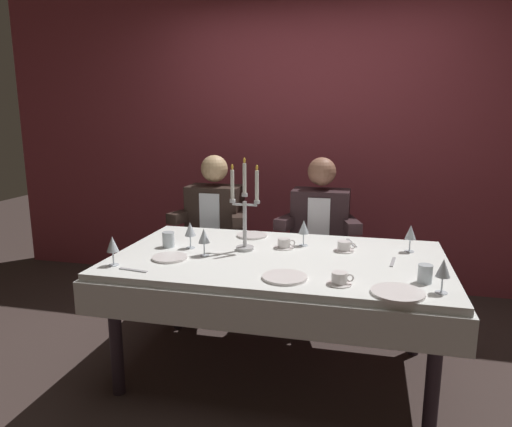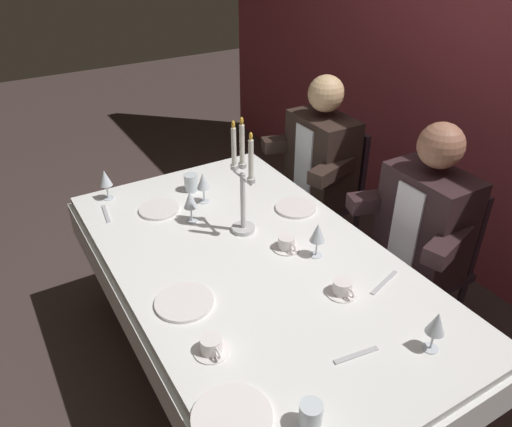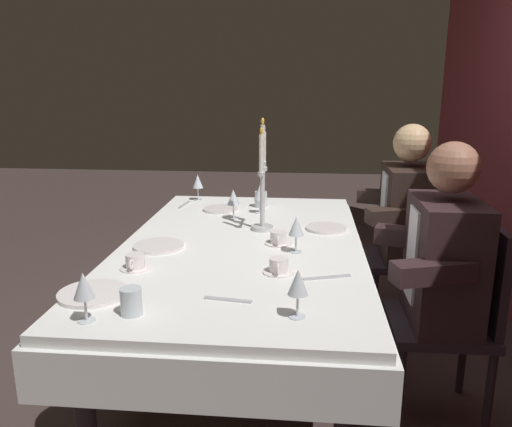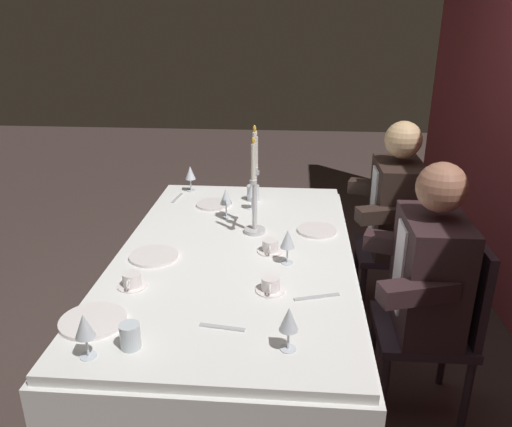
{
  "view_description": "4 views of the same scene",
  "coord_description": "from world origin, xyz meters",
  "px_view_note": "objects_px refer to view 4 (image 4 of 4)",
  "views": [
    {
      "loc": [
        0.48,
        -2.57,
        1.55
      ],
      "look_at": [
        -0.16,
        0.09,
        0.97
      ],
      "focal_mm": 32.8,
      "sensor_mm": 36.0,
      "label": 1
    },
    {
      "loc": [
        1.49,
        -0.87,
        2.05
      ],
      "look_at": [
        -0.07,
        0.05,
        0.92
      ],
      "focal_mm": 35.12,
      "sensor_mm": 36.0,
      "label": 2
    },
    {
      "loc": [
        2.26,
        0.28,
        1.48
      ],
      "look_at": [
        -0.03,
        0.06,
        0.87
      ],
      "focal_mm": 35.98,
      "sensor_mm": 36.0,
      "label": 3
    },
    {
      "loc": [
        2.19,
        0.27,
        1.81
      ],
      "look_at": [
        -0.15,
        0.09,
        0.88
      ],
      "focal_mm": 35.8,
      "sensor_mm": 36.0,
      "label": 4
    }
  ],
  "objects_px": {
    "dinner_plate_2": "(317,230)",
    "coffee_cup_0": "(271,285)",
    "seated_diner_0": "(397,206)",
    "seated_diner_1": "(431,273)",
    "dinner_plate_0": "(213,204)",
    "candelabra": "(255,191)",
    "wine_glass_3": "(288,240)",
    "coffee_cup_2": "(270,247)",
    "water_tumbler_0": "(253,193)",
    "water_tumbler_1": "(130,336)",
    "dining_table": "(235,272)",
    "wine_glass_4": "(289,320)",
    "coffee_cup_1": "(132,281)",
    "wine_glass_0": "(84,327)",
    "dinner_plate_3": "(154,256)",
    "wine_glass_1": "(226,197)",
    "dinner_plate_1": "(93,321)",
    "wine_glass_2": "(190,174)",
    "wine_glass_5": "(252,190)"
  },
  "relations": [
    {
      "from": "dinner_plate_2",
      "to": "coffee_cup_0",
      "type": "height_order",
      "value": "coffee_cup_0"
    },
    {
      "from": "seated_diner_0",
      "to": "seated_diner_1",
      "type": "bearing_deg",
      "value": 0.0
    },
    {
      "from": "dinner_plate_0",
      "to": "candelabra",
      "type": "bearing_deg",
      "value": 36.54
    },
    {
      "from": "dinner_plate_2",
      "to": "dinner_plate_0",
      "type": "bearing_deg",
      "value": -119.33
    },
    {
      "from": "seated_diner_0",
      "to": "wine_glass_3",
      "type": "bearing_deg",
      "value": -38.66
    },
    {
      "from": "coffee_cup_2",
      "to": "seated_diner_0",
      "type": "height_order",
      "value": "seated_diner_0"
    },
    {
      "from": "dinner_plate_0",
      "to": "coffee_cup_0",
      "type": "relative_size",
      "value": 1.52
    },
    {
      "from": "water_tumbler_0",
      "to": "water_tumbler_1",
      "type": "distance_m",
      "value": 1.51
    },
    {
      "from": "dining_table",
      "to": "water_tumbler_1",
      "type": "xyz_separation_m",
      "value": [
        0.78,
        -0.26,
        0.16
      ]
    },
    {
      "from": "dinner_plate_0",
      "to": "wine_glass_3",
      "type": "relative_size",
      "value": 1.23
    },
    {
      "from": "wine_glass_4",
      "to": "coffee_cup_1",
      "type": "relative_size",
      "value": 1.24
    },
    {
      "from": "wine_glass_0",
      "to": "seated_diner_0",
      "type": "relative_size",
      "value": 0.13
    },
    {
      "from": "coffee_cup_2",
      "to": "dinner_plate_3",
      "type": "bearing_deg",
      "value": -79.7
    },
    {
      "from": "dinner_plate_3",
      "to": "seated_diner_0",
      "type": "bearing_deg",
      "value": 121.96
    },
    {
      "from": "wine_glass_1",
      "to": "dining_table",
      "type": "bearing_deg",
      "value": 12.89
    },
    {
      "from": "water_tumbler_1",
      "to": "coffee_cup_1",
      "type": "distance_m",
      "value": 0.42
    },
    {
      "from": "dining_table",
      "to": "dinner_plate_1",
      "type": "distance_m",
      "value": 0.79
    },
    {
      "from": "water_tumbler_0",
      "to": "seated_diner_1",
      "type": "xyz_separation_m",
      "value": [
        0.85,
        0.86,
        -0.05
      ]
    },
    {
      "from": "wine_glass_1",
      "to": "wine_glass_2",
      "type": "xyz_separation_m",
      "value": [
        -0.42,
        -0.28,
        -0.0
      ]
    },
    {
      "from": "dinner_plate_3",
      "to": "coffee_cup_1",
      "type": "bearing_deg",
      "value": -3.88
    },
    {
      "from": "dinner_plate_0",
      "to": "dinner_plate_1",
      "type": "bearing_deg",
      "value": -11.59
    },
    {
      "from": "dinner_plate_1",
      "to": "coffee_cup_1",
      "type": "bearing_deg",
      "value": 166.25
    },
    {
      "from": "dinner_plate_2",
      "to": "candelabra",
      "type": "bearing_deg",
      "value": -83.73
    },
    {
      "from": "wine_glass_1",
      "to": "water_tumbler_1",
      "type": "height_order",
      "value": "wine_glass_1"
    },
    {
      "from": "coffee_cup_1",
      "to": "coffee_cup_0",
      "type": "bearing_deg",
      "value": 90.91
    },
    {
      "from": "dining_table",
      "to": "candelabra",
      "type": "xyz_separation_m",
      "value": [
        -0.22,
        0.08,
        0.35
      ]
    },
    {
      "from": "coffee_cup_2",
      "to": "seated_diner_1",
      "type": "xyz_separation_m",
      "value": [
        0.15,
        0.71,
        -0.03
      ]
    },
    {
      "from": "dinner_plate_1",
      "to": "coffee_cup_2",
      "type": "distance_m",
      "value": 0.89
    },
    {
      "from": "water_tumbler_1",
      "to": "seated_diner_1",
      "type": "distance_m",
      "value": 1.31
    },
    {
      "from": "dinner_plate_2",
      "to": "dinner_plate_3",
      "type": "distance_m",
      "value": 0.85
    },
    {
      "from": "dinner_plate_2",
      "to": "dinner_plate_1",
      "type": "bearing_deg",
      "value": -43.35
    },
    {
      "from": "candelabra",
      "to": "dinner_plate_3",
      "type": "relative_size",
      "value": 2.46
    },
    {
      "from": "wine_glass_0",
      "to": "wine_glass_3",
      "type": "bearing_deg",
      "value": 138.53
    },
    {
      "from": "wine_glass_0",
      "to": "coffee_cup_0",
      "type": "height_order",
      "value": "wine_glass_0"
    },
    {
      "from": "dinner_plate_1",
      "to": "wine_glass_4",
      "type": "relative_size",
      "value": 1.5
    },
    {
      "from": "candelabra",
      "to": "seated_diner_0",
      "type": "xyz_separation_m",
      "value": [
        -0.46,
        0.81,
        -0.23
      ]
    },
    {
      "from": "seated_diner_0",
      "to": "dinner_plate_3",
      "type": "bearing_deg",
      "value": -58.04
    },
    {
      "from": "wine_glass_4",
      "to": "coffee_cup_1",
      "type": "xyz_separation_m",
      "value": [
        -0.37,
        -0.66,
        -0.09
      ]
    },
    {
      "from": "dinner_plate_1",
      "to": "water_tumbler_0",
      "type": "xyz_separation_m",
      "value": [
        -1.34,
        0.48,
        0.04
      ]
    },
    {
      "from": "candelabra",
      "to": "dinner_plate_2",
      "type": "height_order",
      "value": "candelabra"
    },
    {
      "from": "dinner_plate_1",
      "to": "coffee_cup_1",
      "type": "xyz_separation_m",
      "value": [
        -0.27,
        0.07,
        0.02
      ]
    },
    {
      "from": "dining_table",
      "to": "coffee_cup_0",
      "type": "relative_size",
      "value": 14.7
    },
    {
      "from": "coffee_cup_2",
      "to": "wine_glass_2",
      "type": "bearing_deg",
      "value": -146.99
    },
    {
      "from": "wine_glass_0",
      "to": "wine_glass_5",
      "type": "relative_size",
      "value": 1.0
    },
    {
      "from": "dining_table",
      "to": "dinner_plate_3",
      "type": "relative_size",
      "value": 8.52
    },
    {
      "from": "candelabra",
      "to": "wine_glass_3",
      "type": "bearing_deg",
      "value": 27.67
    },
    {
      "from": "coffee_cup_2",
      "to": "candelabra",
      "type": "bearing_deg",
      "value": -157.77
    },
    {
      "from": "dinner_plate_2",
      "to": "wine_glass_2",
      "type": "height_order",
      "value": "wine_glass_2"
    },
    {
      "from": "water_tumbler_1",
      "to": "coffee_cup_0",
      "type": "height_order",
      "value": "water_tumbler_1"
    },
    {
      "from": "wine_glass_1",
      "to": "dinner_plate_3",
      "type": "bearing_deg",
      "value": -27.33
    }
  ]
}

